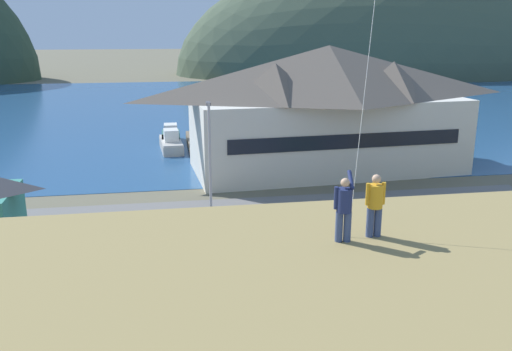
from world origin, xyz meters
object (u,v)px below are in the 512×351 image
parked_car_back_row_right (457,270)px  parking_light_pole (210,155)px  storage_shed_waterside (252,141)px  parked_car_mid_row_center (340,223)px  person_kite_flyer (344,207)px  parked_car_lone_by_shed (172,240)px  harbor_lodge (328,105)px  wharf_dock (204,143)px  moored_boat_outer_mooring (238,137)px  parked_car_mid_row_near (423,220)px  person_companion (375,204)px  moored_boat_inner_slip (171,137)px  parked_car_back_row_left (222,275)px  parked_car_front_row_silver (117,301)px  moored_boat_wharfside (171,143)px

parked_car_back_row_right → parking_light_pole: 15.07m
storage_shed_waterside → parking_light_pole: 15.12m
parked_car_mid_row_center → person_kite_flyer: bearing=-108.6°
parked_car_lone_by_shed → parking_light_pole: size_ratio=0.59×
harbor_lodge → parked_car_back_row_right: 22.54m
wharf_dock → moored_boat_outer_mooring: moored_boat_outer_mooring is taller
parked_car_mid_row_center → parked_car_mid_row_near: size_ratio=1.02×
parking_light_pole → person_companion: person_companion is taller
moored_boat_inner_slip → person_companion: (5.08, -42.19, 6.33)m
harbor_lodge → parked_car_back_row_left: harbor_lodge is taller
parked_car_mid_row_near → parked_car_front_row_silver: 17.77m
moored_boat_outer_mooring → person_kite_flyer: (-2.67, -41.54, 6.34)m
parked_car_front_row_silver → person_companion: person_companion is taller
harbor_lodge → storage_shed_waterside: bearing=155.1°
harbor_lodge → moored_boat_wharfside: 16.67m
moored_boat_outer_mooring → parking_light_pole: 23.95m
parking_light_pole → harbor_lodge: bearing=47.0°
wharf_dock → parked_car_lone_by_shed: parked_car_lone_by_shed is taller
storage_shed_waterside → moored_boat_outer_mooring: size_ratio=0.76×
parking_light_pole → moored_boat_inner_slip: bearing=95.0°
storage_shed_waterside → parked_car_front_row_silver: size_ratio=1.38×
storage_shed_waterside → parked_car_mid_row_center: bearing=-83.5°
moored_boat_inner_slip → parking_light_pole: (2.10, -24.06, 3.58)m
parked_car_back_row_right → wharf_dock: bearing=105.3°
storage_shed_waterside → person_companion: 32.73m
harbor_lodge → moored_boat_outer_mooring: bearing=116.8°
moored_boat_outer_mooring → parked_car_mid_row_center: bearing=-85.5°
parked_car_mid_row_center → parking_light_pole: (-6.87, 4.03, 3.24)m
parked_car_back_row_left → parked_car_mid_row_center: bearing=37.1°
harbor_lodge → parked_car_back_row_right: harbor_lodge is taller
moored_boat_inner_slip → person_companion: 42.96m
parked_car_back_row_left → parking_light_pole: size_ratio=0.58×
moored_boat_wharfside → moored_boat_outer_mooring: 7.18m
person_companion → person_kite_flyer: bearing=-167.9°
storage_shed_waterside → moored_boat_outer_mooring: storage_shed_waterside is taller
person_kite_flyer → person_companion: person_kite_flyer is taller
storage_shed_waterside → moored_boat_wharfside: 9.83m
parked_car_back_row_left → parking_light_pole: parking_light_pole is taller
parked_car_back_row_right → parked_car_lone_by_shed: 13.82m
parked_car_back_row_right → parking_light_pole: (-10.16, 10.65, 3.24)m
parking_light_pole → parked_car_front_row_silver: bearing=-112.9°
moored_boat_inner_slip → parking_light_pole: 24.41m
wharf_dock → parked_car_mid_row_near: 28.57m
moored_boat_outer_mooring → parked_car_back_row_right: size_ratio=1.80×
parked_car_front_row_silver → parking_light_pole: (4.69, 11.09, 3.24)m
moored_boat_wharfside → parked_car_back_row_right: bearing=-68.8°
person_companion → parked_car_front_row_silver: bearing=137.5°
moored_boat_outer_mooring → parked_car_back_row_right: moored_boat_outer_mooring is taller
parked_car_front_row_silver → person_kite_flyer: bearing=-47.1°
harbor_lodge → parked_car_lone_by_shed: bearing=-128.6°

